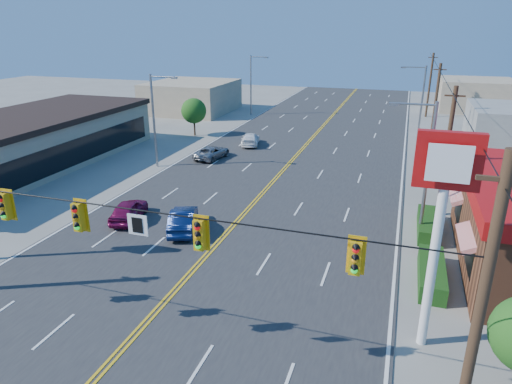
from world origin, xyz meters
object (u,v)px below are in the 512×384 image
(kfc_pylon, at_px, (442,201))
(car_magenta, at_px, (129,211))
(signal_span, at_px, (106,235))
(car_blue, at_px, (183,221))
(car_white, at_px, (250,140))
(car_silver, at_px, (212,153))

(kfc_pylon, relative_size, car_magenta, 2.20)
(signal_span, xyz_separation_m, car_blue, (-2.53, 10.51, -4.20))
(car_white, bearing_deg, kfc_pylon, 106.95)
(car_magenta, height_order, car_blue, car_blue)
(kfc_pylon, xyz_separation_m, car_silver, (-18.32, 21.71, -5.46))
(car_blue, relative_size, car_white, 0.99)
(car_white, height_order, car_silver, car_white)
(kfc_pylon, relative_size, car_silver, 2.02)
(signal_span, xyz_separation_m, kfc_pylon, (11.12, 4.00, 1.16))
(car_magenta, xyz_separation_m, car_blue, (4.03, -0.35, 0.02))
(car_white, xyz_separation_m, car_silver, (-1.78, -5.95, -0.02))
(kfc_pylon, bearing_deg, signal_span, -160.22)
(signal_span, distance_m, car_magenta, 13.37)
(signal_span, height_order, car_silver, signal_span)
(car_magenta, relative_size, car_silver, 0.92)
(kfc_pylon, relative_size, car_blue, 2.06)
(signal_span, relative_size, kfc_pylon, 2.86)
(kfc_pylon, height_order, car_white, kfc_pylon)
(signal_span, bearing_deg, kfc_pylon, 19.78)
(car_magenta, relative_size, car_white, 0.92)
(kfc_pylon, distance_m, car_silver, 28.93)
(signal_span, bearing_deg, car_silver, 105.64)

